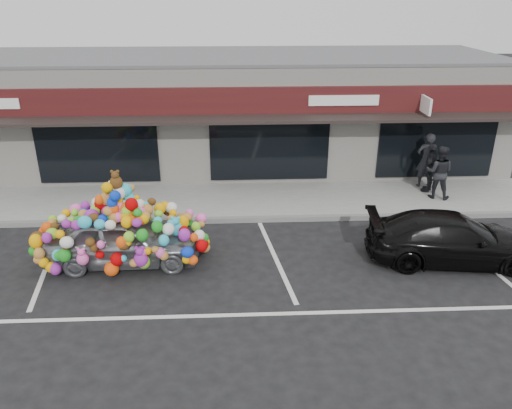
{
  "coord_description": "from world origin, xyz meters",
  "views": [
    {
      "loc": [
        1.73,
        -11.44,
        6.61
      ],
      "look_at": [
        2.33,
        1.4,
        1.05
      ],
      "focal_mm": 35.0,
      "sensor_mm": 36.0,
      "label": 1
    }
  ],
  "objects_px": {
    "pedestrian_b": "(439,172)",
    "pedestrian_c": "(431,168)",
    "black_sedan": "(452,238)",
    "toy_car": "(122,233)",
    "pedestrian_a": "(426,160)"
  },
  "relations": [
    {
      "from": "toy_car",
      "to": "pedestrian_c",
      "type": "bearing_deg",
      "value": -67.38
    },
    {
      "from": "toy_car",
      "to": "pedestrian_c",
      "type": "height_order",
      "value": "toy_car"
    },
    {
      "from": "toy_car",
      "to": "black_sedan",
      "type": "bearing_deg",
      "value": -93.09
    },
    {
      "from": "toy_car",
      "to": "black_sedan",
      "type": "relative_size",
      "value": 0.98
    },
    {
      "from": "pedestrian_a",
      "to": "pedestrian_b",
      "type": "relative_size",
      "value": 1.08
    },
    {
      "from": "toy_car",
      "to": "pedestrian_c",
      "type": "xyz_separation_m",
      "value": [
        9.64,
        4.22,
        0.15
      ]
    },
    {
      "from": "toy_car",
      "to": "pedestrian_b",
      "type": "distance_m",
      "value": 10.35
    },
    {
      "from": "toy_car",
      "to": "black_sedan",
      "type": "height_order",
      "value": "toy_car"
    },
    {
      "from": "pedestrian_b",
      "to": "pedestrian_c",
      "type": "relative_size",
      "value": 1.05
    },
    {
      "from": "pedestrian_c",
      "to": "black_sedan",
      "type": "bearing_deg",
      "value": 22.59
    },
    {
      "from": "toy_car",
      "to": "black_sedan",
      "type": "xyz_separation_m",
      "value": [
        8.56,
        -0.31,
        -0.21
      ]
    },
    {
      "from": "pedestrian_c",
      "to": "toy_car",
      "type": "bearing_deg",
      "value": -30.43
    },
    {
      "from": "toy_car",
      "to": "black_sedan",
      "type": "distance_m",
      "value": 8.57
    },
    {
      "from": "black_sedan",
      "to": "pedestrian_c",
      "type": "distance_m",
      "value": 4.67
    },
    {
      "from": "pedestrian_b",
      "to": "pedestrian_c",
      "type": "xyz_separation_m",
      "value": [
        -0.06,
        0.59,
        -0.05
      ]
    }
  ]
}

